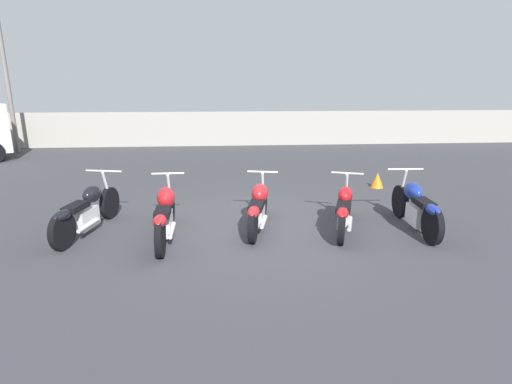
# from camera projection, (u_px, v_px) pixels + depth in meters

# --- Properties ---
(ground_plane) EXTENTS (60.00, 60.00, 0.00)m
(ground_plane) POSITION_uv_depth(u_px,v_px,m) (256.00, 227.00, 7.35)
(ground_plane) COLOR #38383D
(fence_back) EXTENTS (40.00, 0.04, 1.42)m
(fence_back) POSITION_uv_depth(u_px,v_px,m) (238.00, 129.00, 16.81)
(fence_back) COLOR #9E998E
(fence_back) RESTS_ON ground_plane
(light_pole_left) EXTENTS (0.70, 0.35, 6.29)m
(light_pole_left) POSITION_uv_depth(u_px,v_px,m) (2.00, 47.00, 14.16)
(light_pole_left) COLOR slate
(light_pole_left) RESTS_ON ground_plane
(motorcycle_slot_0) EXTENTS (0.79, 2.14, 0.98)m
(motorcycle_slot_0) POSITION_uv_depth(u_px,v_px,m) (86.00, 211.00, 6.97)
(motorcycle_slot_0) COLOR black
(motorcycle_slot_0) RESTS_ON ground_plane
(motorcycle_slot_1) EXTENTS (0.58, 2.20, 0.99)m
(motorcycle_slot_1) POSITION_uv_depth(u_px,v_px,m) (165.00, 214.00, 6.72)
(motorcycle_slot_1) COLOR black
(motorcycle_slot_1) RESTS_ON ground_plane
(motorcycle_slot_2) EXTENTS (0.70, 1.93, 0.94)m
(motorcycle_slot_2) POSITION_uv_depth(u_px,v_px,m) (258.00, 207.00, 7.17)
(motorcycle_slot_2) COLOR black
(motorcycle_slot_2) RESTS_ON ground_plane
(motorcycle_slot_3) EXTENTS (0.85, 1.85, 0.94)m
(motorcycle_slot_3) POSITION_uv_depth(u_px,v_px,m) (344.00, 209.00, 7.08)
(motorcycle_slot_3) COLOR black
(motorcycle_slot_3) RESTS_ON ground_plane
(motorcycle_slot_4) EXTENTS (0.68, 2.02, 1.00)m
(motorcycle_slot_4) POSITION_uv_depth(u_px,v_px,m) (416.00, 207.00, 7.12)
(motorcycle_slot_4) COLOR black
(motorcycle_slot_4) RESTS_ON ground_plane
(traffic_cone_near) EXTENTS (0.32, 0.32, 0.38)m
(traffic_cone_near) POSITION_uv_depth(u_px,v_px,m) (377.00, 180.00, 10.13)
(traffic_cone_near) COLOR orange
(traffic_cone_near) RESTS_ON ground_plane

